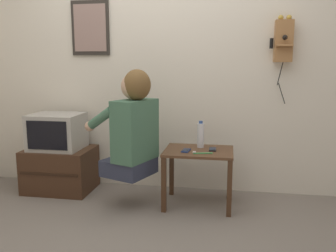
# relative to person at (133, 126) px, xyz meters

# --- Properties ---
(ground_plane) EXTENTS (14.00, 14.00, 0.00)m
(ground_plane) POSITION_rel_person_xyz_m (0.13, -0.58, -0.72)
(ground_plane) COLOR slate
(wall_back) EXTENTS (6.80, 0.05, 2.55)m
(wall_back) POSITION_rel_person_xyz_m (0.13, 0.59, 0.55)
(wall_back) COLOR silver
(wall_back) RESTS_ON ground_plane
(side_table) EXTENTS (0.59, 0.46, 0.50)m
(side_table) POSITION_rel_person_xyz_m (0.55, 0.15, -0.32)
(side_table) COLOR #51331E
(side_table) RESTS_ON ground_plane
(person) EXTENTS (0.61, 0.56, 0.91)m
(person) POSITION_rel_person_xyz_m (0.00, 0.00, 0.00)
(person) COLOR #2D3347
(person) RESTS_ON ground_plane
(tv_stand) EXTENTS (0.64, 0.48, 0.42)m
(tv_stand) POSITION_rel_person_xyz_m (-0.83, 0.30, -0.51)
(tv_stand) COLOR #422819
(tv_stand) RESTS_ON ground_plane
(television) EXTENTS (0.48, 0.41, 0.34)m
(television) POSITION_rel_person_xyz_m (-0.84, 0.29, -0.13)
(television) COLOR #ADA89E
(television) RESTS_ON tv_stand
(wall_phone_antique) EXTENTS (0.20, 0.18, 0.78)m
(wall_phone_antique) POSITION_rel_person_xyz_m (1.26, 0.51, 0.72)
(wall_phone_antique) COLOR #9E6B3D
(framed_picture) EXTENTS (0.38, 0.03, 0.52)m
(framed_picture) POSITION_rel_person_xyz_m (-0.57, 0.55, 0.86)
(framed_picture) COLOR #2D2823
(cell_phone_held) EXTENTS (0.08, 0.13, 0.01)m
(cell_phone_held) POSITION_rel_person_xyz_m (0.44, 0.09, -0.22)
(cell_phone_held) COLOR navy
(cell_phone_held) RESTS_ON side_table
(cell_phone_spare) EXTENTS (0.06, 0.12, 0.01)m
(cell_phone_spare) POSITION_rel_person_xyz_m (0.67, 0.17, -0.22)
(cell_phone_spare) COLOR black
(cell_phone_spare) RESTS_ON side_table
(water_bottle) EXTENTS (0.06, 0.06, 0.24)m
(water_bottle) POSITION_rel_person_xyz_m (0.55, 0.25, -0.11)
(water_bottle) COLOR silver
(water_bottle) RESTS_ON side_table
(toothbrush) EXTENTS (0.16, 0.05, 0.02)m
(toothbrush) POSITION_rel_person_xyz_m (0.58, 0.02, -0.21)
(toothbrush) COLOR #4CBF66
(toothbrush) RESTS_ON side_table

